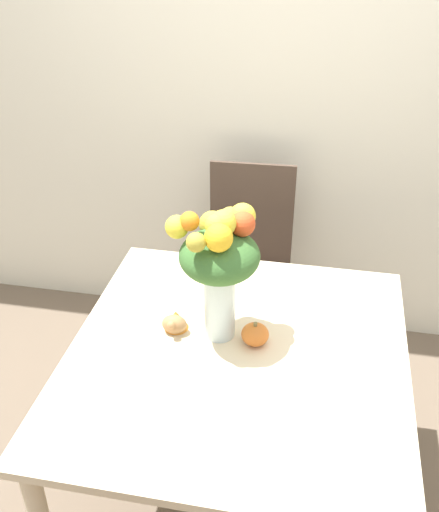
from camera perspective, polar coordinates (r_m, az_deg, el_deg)
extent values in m
plane|color=brown|center=(2.55, 1.38, -22.27)|extent=(12.00, 12.00, 0.00)
cube|color=silver|center=(2.83, 6.27, 17.04)|extent=(8.00, 0.06, 2.70)
cube|color=beige|center=(1.99, 1.66, -9.54)|extent=(1.10, 1.16, 0.03)
cylinder|color=beige|center=(2.72, -6.94, -7.11)|extent=(0.06, 0.06, 0.73)
cylinder|color=beige|center=(2.63, 14.22, -9.51)|extent=(0.06, 0.06, 0.73)
cylinder|color=silver|center=(1.98, 0.00, -4.47)|extent=(0.11, 0.11, 0.26)
cylinder|color=silver|center=(2.03, 0.00, -6.31)|extent=(0.09, 0.09, 0.10)
cylinder|color=#38662D|center=(1.96, 0.61, -3.71)|extent=(0.01, 0.01, 0.31)
cylinder|color=#38662D|center=(1.97, 0.30, -3.33)|extent=(0.01, 0.01, 0.31)
cylinder|color=#38662D|center=(1.97, -0.42, -3.38)|extent=(0.01, 0.01, 0.31)
cylinder|color=#38662D|center=(1.95, -0.56, -3.79)|extent=(0.01, 0.01, 0.31)
cylinder|color=#38662D|center=(1.94, 0.08, -4.00)|extent=(0.01, 0.01, 0.31)
ellipsoid|color=#38662D|center=(1.88, 0.00, 0.00)|extent=(0.26, 0.26, 0.15)
sphere|color=orange|center=(1.85, -2.87, 3.33)|extent=(0.06, 0.06, 0.06)
sphere|color=#AD9E33|center=(1.75, -2.25, 1.30)|extent=(0.06, 0.06, 0.06)
sphere|color=yellow|center=(1.80, -0.30, 2.93)|extent=(0.07, 0.07, 0.07)
sphere|color=yellow|center=(1.81, 0.34, 3.16)|extent=(0.08, 0.08, 0.08)
sphere|color=yellow|center=(1.89, 2.21, 3.81)|extent=(0.08, 0.08, 0.08)
sphere|color=yellow|center=(1.76, -0.08, 1.73)|extent=(0.09, 0.09, 0.09)
sphere|color=#AD9E33|center=(1.94, -0.68, 3.05)|extent=(0.09, 0.09, 0.09)
sphere|color=#D64C23|center=(1.85, 2.20, 3.08)|extent=(0.08, 0.08, 0.08)
sphere|color=yellow|center=(1.87, -4.08, 2.78)|extent=(0.07, 0.07, 0.07)
sphere|color=#AD9E33|center=(1.90, 1.04, 3.56)|extent=(0.08, 0.08, 0.08)
ellipsoid|color=orange|center=(2.00, 3.41, -7.45)|extent=(0.09, 0.09, 0.07)
cylinder|color=brown|center=(1.97, 3.44, -6.56)|extent=(0.01, 0.01, 0.02)
ellipsoid|color=#A87A4C|center=(2.05, -4.33, -6.48)|extent=(0.09, 0.06, 0.07)
cone|color=orange|center=(2.07, -4.16, -6.05)|extent=(0.09, 0.09, 0.07)
sphere|color=#A87A4C|center=(2.01, -4.61, -6.57)|extent=(0.03, 0.03, 0.03)
cube|color=#47382D|center=(2.85, 2.50, -2.97)|extent=(0.44, 0.44, 0.02)
cylinder|color=#47382D|center=(2.87, -1.41, -8.31)|extent=(0.04, 0.04, 0.43)
cylinder|color=#47382D|center=(2.84, 5.45, -8.94)|extent=(0.04, 0.04, 0.43)
cylinder|color=#47382D|center=(3.13, -0.34, -4.36)|extent=(0.04, 0.04, 0.43)
cylinder|color=#47382D|center=(3.11, 5.89, -4.89)|extent=(0.04, 0.04, 0.43)
cube|color=#47382D|center=(2.87, 3.08, 3.87)|extent=(0.40, 0.03, 0.54)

